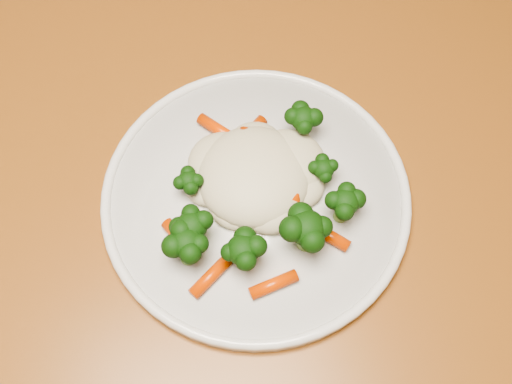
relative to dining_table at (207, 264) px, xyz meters
The scene contains 3 objects.
dining_table is the anchor object (origin of this frame).
plate 0.12m from the dining_table, 21.81° to the left, with size 0.30×0.30×0.01m, color silver.
meal 0.15m from the dining_table, 15.66° to the left, with size 0.19×0.20×0.05m.
Camera 1 is at (0.29, -0.08, 1.32)m, focal length 45.00 mm.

